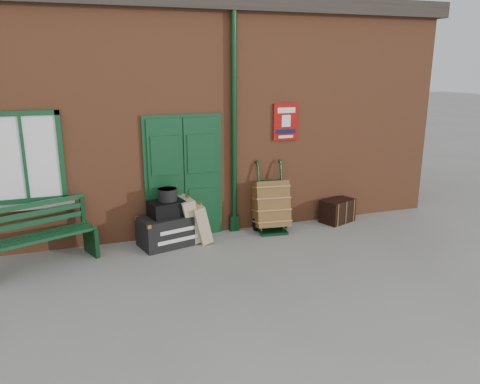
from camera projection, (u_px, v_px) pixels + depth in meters
name	position (u px, v px, depth m)	size (l,w,h in m)	color
ground	(224.00, 264.00, 7.53)	(80.00, 80.00, 0.00)	gray
station_building	(176.00, 109.00, 10.15)	(10.30, 4.30, 4.36)	brown
bench	(38.00, 234.00, 7.33)	(1.76, 1.11, 1.05)	#103C1F
houdini_trunk	(170.00, 230.00, 8.28)	(1.07, 0.59, 0.54)	black
strongbox	(167.00, 208.00, 8.16)	(0.59, 0.43, 0.27)	black
hatbox	(168.00, 195.00, 8.14)	(0.32, 0.32, 0.21)	black
suitcase_back	(187.00, 219.00, 8.42)	(0.23, 0.57, 0.80)	tan
suitcase_front	(199.00, 223.00, 8.40)	(0.21, 0.51, 0.69)	tan
porter_trolley	(271.00, 205.00, 8.93)	(0.71, 0.76, 1.31)	black
dark_trunk	(337.00, 211.00, 9.49)	(0.65, 0.42, 0.47)	black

